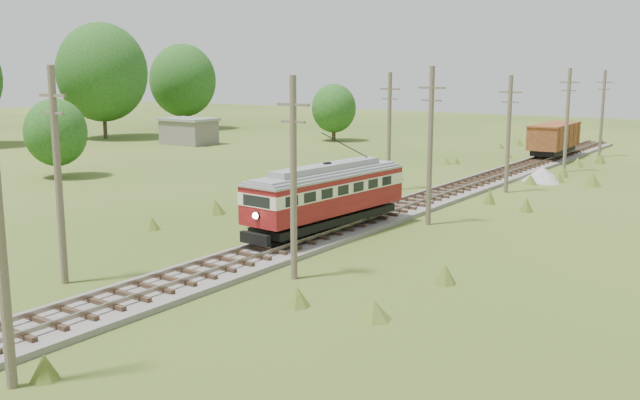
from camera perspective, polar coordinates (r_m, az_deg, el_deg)
The scene contains 17 objects.
railbed_main at distance 45.53m, azimuth 6.70°, elevation -0.56°, with size 3.60×96.00×0.57m.
streetcar at distance 37.85m, azimuth 0.58°, elevation 0.66°, with size 3.36×11.12×5.03m.
gondola at distance 73.90m, azimuth 18.22°, elevation 4.77°, with size 3.17×9.04×2.98m.
gravel_pile at distance 59.33m, azimuth 17.41°, elevation 1.95°, with size 3.24×3.43×1.18m.
utility_pole_r_1 at distance 21.18m, azimuth -24.24°, elevation -2.62°, with size 0.30×0.30×8.80m.
utility_pole_r_2 at distance 29.71m, azimuth -2.13°, elevation 1.89°, with size 1.60×0.30×8.60m.
utility_pole_r_3 at distance 40.79m, azimuth 8.81°, elevation 4.40°, with size 1.60×0.30×9.00m.
utility_pole_r_4 at distance 52.83m, azimuth 14.84°, elevation 5.21°, with size 1.60×0.30×8.40m.
utility_pole_r_5 at distance 65.04m, azimuth 19.16°, elevation 6.13°, with size 1.60×0.30×8.90m.
utility_pole_r_6 at distance 77.67m, azimuth 21.65°, elevation 6.52°, with size 1.60×0.30×8.70m.
utility_pole_l_a at distance 30.92m, azimuth -20.23°, elevation 1.96°, with size 1.60×0.30×9.00m.
utility_pole_l_b at distance 52.31m, azimuth 5.55°, elevation 5.57°, with size 1.60×0.30×8.60m.
tree_left_4 at distance 95.69m, azimuth -17.04°, elevation 9.74°, with size 11.34×11.34×14.61m.
tree_left_5 at distance 107.81m, azimuth -10.92°, elevation 9.38°, with size 9.66×9.66×12.44m.
tree_mid_a at distance 88.43m, azimuth 1.11°, elevation 7.35°, with size 5.46×5.46×7.03m.
tree_mid_c at distance 62.30m, azimuth -20.38°, elevation 5.09°, with size 5.04×5.04×6.49m.
shed at distance 86.18m, azimuth -10.45°, elevation 5.46°, with size 6.40×4.40×3.10m.
Camera 1 is at (20.95, -5.48, 8.86)m, focal length 40.00 mm.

